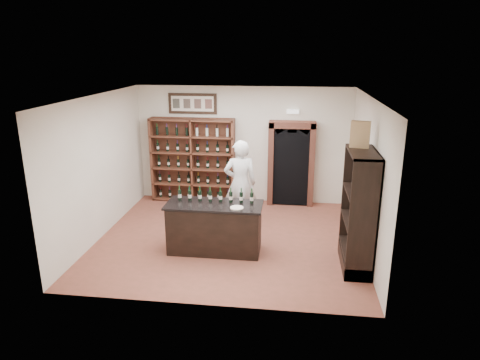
{
  "coord_description": "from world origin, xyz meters",
  "views": [
    {
      "loc": [
        1.28,
        -8.28,
        3.88
      ],
      "look_at": [
        0.19,
        0.3,
        1.23
      ],
      "focal_mm": 32.0,
      "sensor_mm": 36.0,
      "label": 1
    }
  ],
  "objects_px": {
    "shopkeeper": "(240,184)",
    "wine_crate": "(360,134)",
    "wine_shelf": "(193,160)",
    "counter_bottle_0": "(180,195)",
    "tasting_counter": "(215,228)",
    "side_cabinet": "(359,229)"
  },
  "relations": [
    {
      "from": "wine_shelf",
      "to": "shopkeeper",
      "type": "relative_size",
      "value": 1.1
    },
    {
      "from": "tasting_counter",
      "to": "side_cabinet",
      "type": "bearing_deg",
      "value": -6.28
    },
    {
      "from": "side_cabinet",
      "to": "shopkeeper",
      "type": "bearing_deg",
      "value": 145.31
    },
    {
      "from": "shopkeeper",
      "to": "wine_crate",
      "type": "xyz_separation_m",
      "value": [
        2.31,
        -1.37,
        1.44
      ]
    },
    {
      "from": "wine_shelf",
      "to": "counter_bottle_0",
      "type": "xyz_separation_m",
      "value": [
        0.38,
        -2.79,
        0.01
      ]
    },
    {
      "from": "tasting_counter",
      "to": "shopkeeper",
      "type": "bearing_deg",
      "value": 75.77
    },
    {
      "from": "wine_shelf",
      "to": "side_cabinet",
      "type": "height_order",
      "value": "same"
    },
    {
      "from": "side_cabinet",
      "to": "shopkeeper",
      "type": "relative_size",
      "value": 1.1
    },
    {
      "from": "counter_bottle_0",
      "to": "shopkeeper",
      "type": "relative_size",
      "value": 0.15
    },
    {
      "from": "side_cabinet",
      "to": "wine_crate",
      "type": "height_order",
      "value": "wine_crate"
    },
    {
      "from": "counter_bottle_0",
      "to": "side_cabinet",
      "type": "relative_size",
      "value": 0.14
    },
    {
      "from": "tasting_counter",
      "to": "counter_bottle_0",
      "type": "distance_m",
      "value": 0.96
    },
    {
      "from": "tasting_counter",
      "to": "wine_crate",
      "type": "bearing_deg",
      "value": -0.43
    },
    {
      "from": "wine_shelf",
      "to": "counter_bottle_0",
      "type": "distance_m",
      "value": 2.82
    },
    {
      "from": "tasting_counter",
      "to": "counter_bottle_0",
      "type": "bearing_deg",
      "value": 169.13
    },
    {
      "from": "tasting_counter",
      "to": "counter_bottle_0",
      "type": "xyz_separation_m",
      "value": [
        -0.72,
        0.14,
        0.61
      ]
    },
    {
      "from": "wine_crate",
      "to": "tasting_counter",
      "type": "bearing_deg",
      "value": -166.66
    },
    {
      "from": "wine_crate",
      "to": "side_cabinet",
      "type": "bearing_deg",
      "value": -61.4
    },
    {
      "from": "side_cabinet",
      "to": "wine_crate",
      "type": "distance_m",
      "value": 1.71
    },
    {
      "from": "wine_crate",
      "to": "counter_bottle_0",
      "type": "bearing_deg",
      "value": -168.92
    },
    {
      "from": "side_cabinet",
      "to": "shopkeeper",
      "type": "height_order",
      "value": "side_cabinet"
    },
    {
      "from": "wine_shelf",
      "to": "side_cabinet",
      "type": "xyz_separation_m",
      "value": [
        3.82,
        -3.23,
        -0.35
      ]
    }
  ]
}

